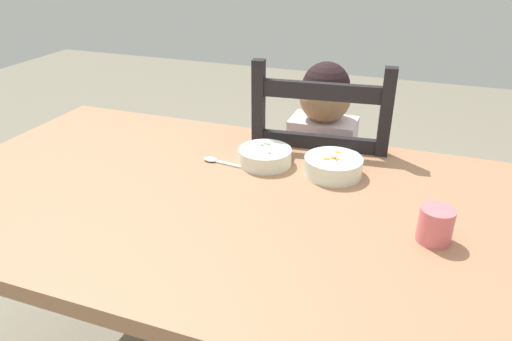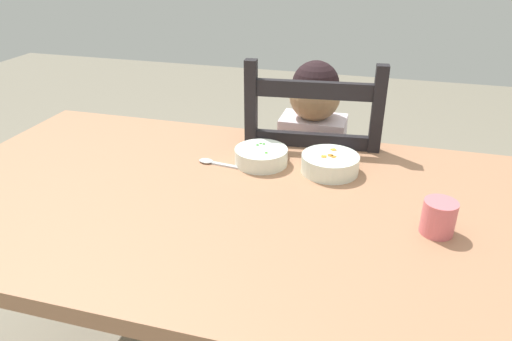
# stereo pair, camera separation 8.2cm
# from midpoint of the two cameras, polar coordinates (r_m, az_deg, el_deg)

# --- Properties ---
(dining_table) EXTENTS (1.57, 0.91, 0.73)m
(dining_table) POSITION_cam_midpoint_polar(r_m,az_deg,el_deg) (1.24, -6.00, -6.62)
(dining_table) COLOR #A77353
(dining_table) RESTS_ON ground
(dining_chair) EXTENTS (0.46, 0.46, 0.99)m
(dining_chair) POSITION_cam_midpoint_polar(r_m,az_deg,el_deg) (1.71, 5.17, -3.32)
(dining_chair) COLOR black
(dining_chair) RESTS_ON ground
(child_figure) EXTENTS (0.32, 0.31, 0.96)m
(child_figure) POSITION_cam_midpoint_polar(r_m,az_deg,el_deg) (1.63, 5.19, 1.70)
(child_figure) COLOR silver
(child_figure) RESTS_ON ground
(bowl_of_peas) EXTENTS (0.15, 0.15, 0.05)m
(bowl_of_peas) POSITION_cam_midpoint_polar(r_m,az_deg,el_deg) (1.34, -1.13, 1.78)
(bowl_of_peas) COLOR white
(bowl_of_peas) RESTS_ON dining_table
(bowl_of_carrots) EXTENTS (0.16, 0.16, 0.05)m
(bowl_of_carrots) POSITION_cam_midpoint_polar(r_m,az_deg,el_deg) (1.30, 7.23, 0.87)
(bowl_of_carrots) COLOR white
(bowl_of_carrots) RESTS_ON dining_table
(spoon) EXTENTS (0.14, 0.04, 0.01)m
(spoon) POSITION_cam_midpoint_polar(r_m,az_deg,el_deg) (1.36, -7.06, 0.98)
(spoon) COLOR silver
(spoon) RESTS_ON dining_table
(drinking_cup) EXTENTS (0.07, 0.07, 0.08)m
(drinking_cup) POSITION_cam_midpoint_polar(r_m,az_deg,el_deg) (1.09, 19.35, -5.45)
(drinking_cup) COLOR #DF6A73
(drinking_cup) RESTS_ON dining_table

